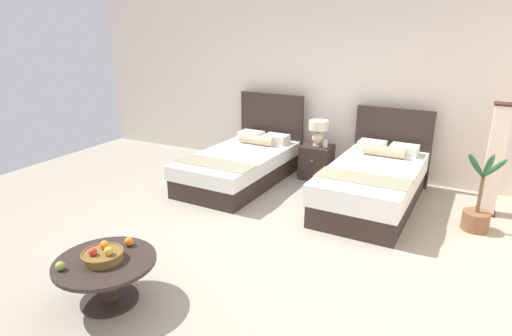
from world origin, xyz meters
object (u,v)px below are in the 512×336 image
at_px(loose_apple, 60,266).
at_px(potted_palm, 477,209).
at_px(nightstand, 317,162).
at_px(coffee_table, 106,272).
at_px(fruit_bowl, 103,255).
at_px(bed_near_corner, 374,183).
at_px(table_lamp, 318,130).
at_px(vase, 325,143).
at_px(floor_lamp_corner, 495,160).
at_px(loose_orange, 129,242).
at_px(bed_near_window, 242,164).

xyz_separation_m(loose_apple, potted_palm, (3.11, 3.35, -0.18)).
bearing_deg(nightstand, coffee_table, -98.02).
xyz_separation_m(fruit_bowl, potted_palm, (2.92, 3.07, -0.20)).
bearing_deg(fruit_bowl, coffee_table, 25.41).
relative_size(nightstand, loose_apple, 6.96).
xyz_separation_m(bed_near_corner, fruit_bowl, (-1.63, -3.28, 0.15)).
height_order(bed_near_corner, potted_palm, bed_near_corner).
distance_m(nightstand, table_lamp, 0.53).
height_order(vase, fruit_bowl, vase).
height_order(coffee_table, floor_lamp_corner, floor_lamp_corner).
distance_m(coffee_table, loose_apple, 0.38).
distance_m(table_lamp, floor_lamp_corner, 2.49).
xyz_separation_m(coffee_table, loose_apple, (-0.21, -0.28, 0.15)).
height_order(table_lamp, vase, table_lamp).
bearing_deg(table_lamp, loose_orange, -98.51).
xyz_separation_m(floor_lamp_corner, potted_palm, (-0.12, -0.61, -0.46)).
xyz_separation_m(nightstand, table_lamp, (0.00, 0.02, 0.53)).
distance_m(bed_near_window, loose_apple, 3.59).
xyz_separation_m(vase, floor_lamp_corner, (2.33, -0.26, 0.12)).
distance_m(vase, potted_palm, 2.39).
distance_m(table_lamp, coffee_table, 4.07).
distance_m(bed_near_corner, potted_palm, 1.30).
bearing_deg(coffee_table, loose_apple, -126.41).
bearing_deg(nightstand, vase, -15.77).
bearing_deg(bed_near_corner, potted_palm, -9.54).
xyz_separation_m(nightstand, fruit_bowl, (-0.57, -3.98, 0.20)).
xyz_separation_m(coffee_table, potted_palm, (2.90, 3.06, -0.03)).
distance_m(nightstand, coffee_table, 4.02).
distance_m(vase, loose_apple, 4.32).
bearing_deg(loose_orange, fruit_bowl, -93.23).
xyz_separation_m(table_lamp, vase, (0.14, -0.06, -0.19)).
relative_size(bed_near_corner, fruit_bowl, 6.20).
bearing_deg(bed_near_window, potted_palm, -3.96).
relative_size(nightstand, floor_lamp_corner, 0.37).
bearing_deg(loose_orange, bed_near_window, 98.45).
bearing_deg(floor_lamp_corner, loose_orange, -131.80).
xyz_separation_m(bed_near_corner, vase, (-0.92, 0.66, 0.29)).
bearing_deg(fruit_bowl, loose_orange, 86.77).
bearing_deg(bed_near_corner, loose_orange, -118.43).
height_order(bed_near_window, table_lamp, bed_near_window).
bearing_deg(nightstand, table_lamp, 90.00).
bearing_deg(bed_near_corner, nightstand, 146.64).
height_order(nightstand, vase, vase).
bearing_deg(nightstand, fruit_bowl, -98.16).
bearing_deg(nightstand, bed_near_window, -145.65).
xyz_separation_m(vase, fruit_bowl, (-0.71, -3.94, -0.14)).
distance_m(vase, fruit_bowl, 4.01).
distance_m(bed_near_window, nightstand, 1.21).
distance_m(loose_apple, floor_lamp_corner, 5.12).
height_order(table_lamp, loose_orange, table_lamp).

